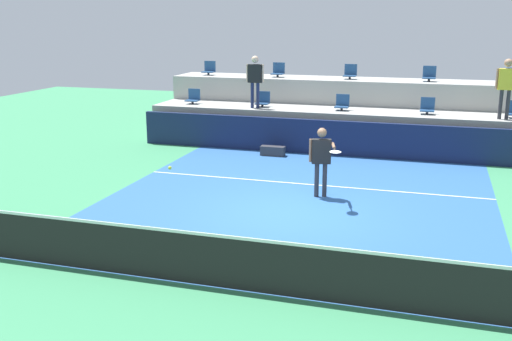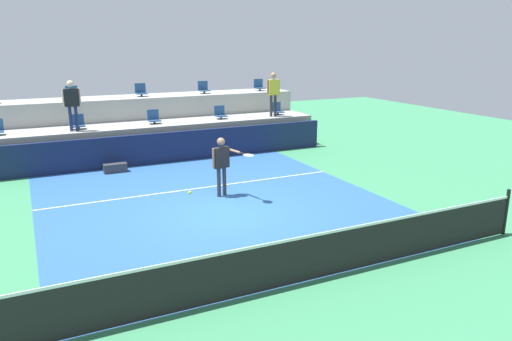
{
  "view_description": "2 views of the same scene",
  "coord_description": "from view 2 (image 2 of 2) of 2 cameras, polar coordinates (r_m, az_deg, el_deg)",
  "views": [
    {
      "loc": [
        2.95,
        -12.17,
        4.21
      ],
      "look_at": [
        -0.41,
        -1.15,
        1.23
      ],
      "focal_mm": 41.58,
      "sensor_mm": 36.0,
      "label": 1
    },
    {
      "loc": [
        -4.4,
        -10.88,
        4.29
      ],
      "look_at": [
        0.48,
        -0.73,
        1.27
      ],
      "focal_mm": 34.03,
      "sensor_mm": 36.0,
      "label": 2
    }
  ],
  "objects": [
    {
      "name": "ground_plane",
      "position": [
        12.5,
        -3.45,
        -5.08
      ],
      "size": [
        40.0,
        40.0,
        0.0
      ],
      "primitive_type": "plane",
      "color": "#388456"
    },
    {
      "name": "court_inner_paint",
      "position": [
        13.38,
        -5.08,
        -3.73
      ],
      "size": [
        9.0,
        10.0,
        0.01
      ],
      "primitive_type": "cube",
      "color": "#285693",
      "rests_on": "ground_plane"
    },
    {
      "name": "court_service_line",
      "position": [
        14.63,
        -7.02,
        -2.12
      ],
      "size": [
        9.0,
        0.06,
        0.0
      ],
      "primitive_type": "cube",
      "color": "white",
      "rests_on": "ground_plane"
    },
    {
      "name": "tennis_net",
      "position": [
        9.01,
        6.38,
        -9.97
      ],
      "size": [
        10.48,
        0.08,
        1.07
      ],
      "color": "black",
      "rests_on": "ground_plane"
    },
    {
      "name": "sponsor_backboard",
      "position": [
        17.84,
        -10.83,
        2.65
      ],
      "size": [
        13.0,
        0.16,
        1.1
      ],
      "primitive_type": "cube",
      "color": "#141E42",
      "rests_on": "ground_plane"
    },
    {
      "name": "seating_tier_lower",
      "position": [
        19.06,
        -11.86,
        3.61
      ],
      "size": [
        13.0,
        1.8,
        1.25
      ],
      "primitive_type": "cube",
      "color": "#9E9E99",
      "rests_on": "ground_plane"
    },
    {
      "name": "seating_tier_upper",
      "position": [
        20.72,
        -13.15,
        5.63
      ],
      "size": [
        13.0,
        1.8,
        2.1
      ],
      "primitive_type": "cube",
      "color": "#9E9E99",
      "rests_on": "ground_plane"
    },
    {
      "name": "stadium_chair_lower_left",
      "position": [
        18.41,
        -20.19,
        5.27
      ],
      "size": [
        0.44,
        0.4,
        0.52
      ],
      "color": "#2D2D33",
      "rests_on": "seating_tier_lower"
    },
    {
      "name": "stadium_chair_lower_center",
      "position": [
        18.86,
        -11.94,
        6.08
      ],
      "size": [
        0.44,
        0.4,
        0.52
      ],
      "color": "#2D2D33",
      "rests_on": "seating_tier_lower"
    },
    {
      "name": "stadium_chair_lower_right",
      "position": [
        19.67,
        -4.23,
        6.72
      ],
      "size": [
        0.44,
        0.4,
        0.52
      ],
      "color": "#2D2D33",
      "rests_on": "seating_tier_lower"
    },
    {
      "name": "stadium_chair_lower_far_right",
      "position": [
        20.74,
        2.48,
        7.18
      ],
      "size": [
        0.44,
        0.4,
        0.52
      ],
      "color": "#2D2D33",
      "rests_on": "seating_tier_lower"
    },
    {
      "name": "stadium_chair_upper_left",
      "position": [
        20.09,
        -20.81,
        8.41
      ],
      "size": [
        0.44,
        0.4,
        0.52
      ],
      "color": "#2D2D33",
      "rests_on": "seating_tier_upper"
    },
    {
      "name": "stadium_chair_upper_center",
      "position": [
        20.49,
        -13.38,
        9.08
      ],
      "size": [
        0.44,
        0.4,
        0.52
      ],
      "color": "#2D2D33",
      "rests_on": "seating_tier_upper"
    },
    {
      "name": "stadium_chair_upper_right",
      "position": [
        21.23,
        -6.19,
        9.59
      ],
      "size": [
        0.44,
        0.4,
        0.52
      ],
      "color": "#2D2D33",
      "rests_on": "seating_tier_upper"
    },
    {
      "name": "stadium_chair_upper_far_right",
      "position": [
        22.26,
        0.37,
        9.93
      ],
      "size": [
        0.44,
        0.4,
        0.52
      ],
      "color": "#2D2D33",
      "rests_on": "seating_tier_upper"
    },
    {
      "name": "tennis_player",
      "position": [
        13.6,
        -3.99,
        1.14
      ],
      "size": [
        0.92,
        1.15,
        1.69
      ],
      "color": "#2D2D33",
      "rests_on": "ground_plane"
    },
    {
      "name": "spectator_in_grey",
      "position": [
        17.91,
        -20.84,
        7.69
      ],
      "size": [
        0.61,
        0.24,
        1.74
      ],
      "color": "navy",
      "rests_on": "seating_tier_lower"
    },
    {
      "name": "spectator_leaning_on_rail",
      "position": [
        20.13,
        2.05,
        9.46
      ],
      "size": [
        0.62,
        0.26,
        1.79
      ],
      "color": "#2D2D33",
      "rests_on": "seating_tier_lower"
    },
    {
      "name": "tennis_ball",
      "position": [
        9.34,
        -7.76,
        -2.58
      ],
      "size": [
        0.07,
        0.07,
        0.07
      ],
      "color": "#CCE033"
    },
    {
      "name": "equipment_bag",
      "position": [
        16.96,
        -16.21,
        0.28
      ],
      "size": [
        0.76,
        0.28,
        0.3
      ],
      "primitive_type": "cube",
      "color": "#333338",
      "rests_on": "ground_plane"
    }
  ]
}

